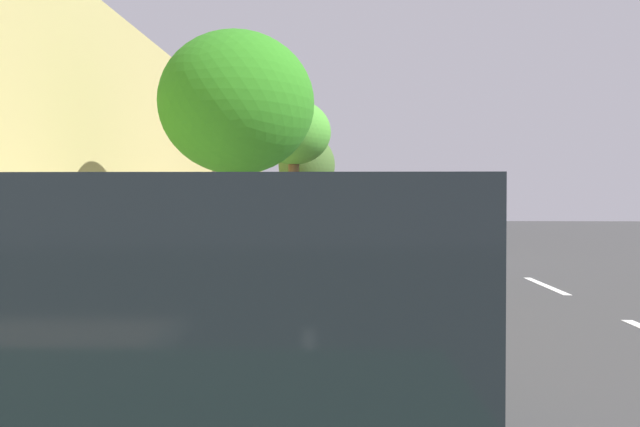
{
  "coord_description": "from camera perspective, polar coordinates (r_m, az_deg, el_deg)",
  "views": [
    {
      "loc": [
        0.2,
        16.1,
        1.46
      ],
      "look_at": [
        0.74,
        6.27,
        1.29
      ],
      "focal_mm": 32.96,
      "sensor_mm": 36.0,
      "label": 1
    }
  ],
  "objects": [
    {
      "name": "lane_stripe_centre",
      "position": [
        17.32,
        14.6,
        -3.88
      ],
      "size": [
        0.14,
        40.0,
        0.01
      ],
      "color": "white",
      "rests_on": "ground"
    },
    {
      "name": "sidewalk",
      "position": [
        16.57,
        -9.67,
        -3.87
      ],
      "size": [
        4.03,
        41.63,
        0.13
      ],
      "primitive_type": "cube",
      "color": "tan",
      "rests_on": "ground"
    },
    {
      "name": "parked_sedan_green_far",
      "position": [
        2.25,
        -11.49,
        -17.51
      ],
      "size": [
        1.96,
        4.46,
        1.52
      ],
      "color": "#1E512D",
      "rests_on": "ground"
    },
    {
      "name": "ground",
      "position": [
        16.17,
        3.84,
        -4.21
      ],
      "size": [
        66.61,
        66.61,
        0.0
      ],
      "primitive_type": "plane",
      "color": "#373737"
    },
    {
      "name": "street_tree_mid_block",
      "position": [
        23.89,
        -2.57,
        7.73
      ],
      "size": [
        3.01,
        3.01,
        5.52
      ],
      "color": "brown",
      "rests_on": "sidewalk"
    },
    {
      "name": "parked_pickup_silver_mid",
      "position": [
        14.45,
        0.98,
        -1.25
      ],
      "size": [
        2.27,
        5.41,
        1.95
      ],
      "color": "#B7BABF",
      "rests_on": "ground"
    },
    {
      "name": "parked_suv_black_second",
      "position": [
        21.11,
        2.01,
        -0.2
      ],
      "size": [
        2.02,
        4.73,
        1.99
      ],
      "color": "black",
      "rests_on": "ground"
    },
    {
      "name": "curb_edge",
      "position": [
        16.23,
        -2.42,
        -3.96
      ],
      "size": [
        0.16,
        41.63,
        0.13
      ],
      "primitive_type": "cube",
      "color": "gray",
      "rests_on": "ground"
    },
    {
      "name": "lane_stripe_bike_edge",
      "position": [
        16.16,
        2.78,
        -4.2
      ],
      "size": [
        0.12,
        41.63,
        0.01
      ],
      "primitive_type": "cube",
      "color": "white",
      "rests_on": "ground"
    },
    {
      "name": "parked_suv_red_nearest",
      "position": [
        27.59,
        1.99,
        0.07
      ],
      "size": [
        2.13,
        4.78,
        1.99
      ],
      "color": "maroon",
      "rests_on": "ground"
    },
    {
      "name": "street_tree_far_end",
      "position": [
        12.32,
        -8.07,
        10.45
      ],
      "size": [
        3.17,
        3.17,
        4.84
      ],
      "color": "#4B492A",
      "rests_on": "sidewalk"
    },
    {
      "name": "bicycle_at_curb",
      "position": [
        10.56,
        -2.88,
        -4.9
      ],
      "size": [
        1.21,
        1.33,
        0.78
      ],
      "color": "black",
      "rests_on": "ground"
    },
    {
      "name": "cyclist_with_backpack",
      "position": [
        11.0,
        -3.75,
        -1.27
      ],
      "size": [
        0.55,
        0.54,
        1.7
      ],
      "color": "#C6B284",
      "rests_on": "ground"
    },
    {
      "name": "building_facade",
      "position": [
        17.23,
        -17.11,
        6.17
      ],
      "size": [
        0.5,
        41.63,
        6.07
      ],
      "primitive_type": "cube",
      "color": "tan",
      "rests_on": "ground"
    },
    {
      "name": "street_tree_near_cyclist",
      "position": [
        30.57,
        -1.3,
        4.64
      ],
      "size": [
        2.94,
        2.94,
        4.93
      ],
      "color": "brown",
      "rests_on": "sidewalk"
    }
  ]
}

